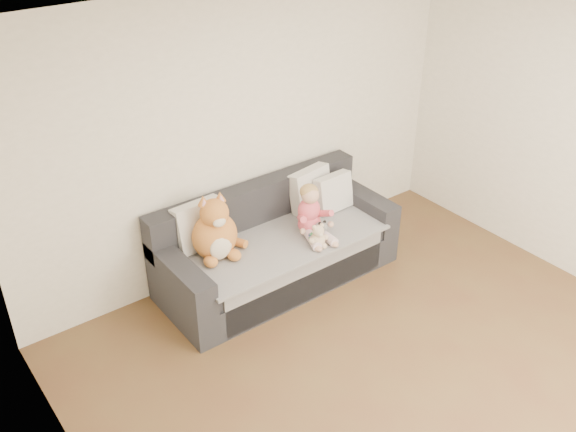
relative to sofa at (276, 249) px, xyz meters
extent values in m
plane|color=brown|center=(0.00, -2.06, -0.31)|extent=(5.00, 5.00, 0.00)
plane|color=white|center=(0.00, -2.06, 2.29)|extent=(5.00, 5.00, 0.00)
plane|color=silver|center=(0.00, 0.44, 0.99)|extent=(4.50, 0.00, 4.50)
cube|color=#242529|center=(0.00, -0.04, -0.16)|extent=(2.20, 0.90, 0.30)
cube|color=#242529|center=(0.00, -0.07, 0.07)|extent=(1.90, 0.80, 0.15)
cube|color=#242529|center=(0.00, 0.31, 0.34)|extent=(2.20, 0.20, 0.40)
cube|color=#242529|center=(-1.00, -0.04, 0.14)|extent=(0.20, 0.90, 0.30)
cube|color=#242529|center=(1.00, -0.04, 0.14)|extent=(0.20, 0.90, 0.30)
cube|color=gray|center=(0.00, -0.09, 0.15)|extent=(1.85, 0.88, 0.02)
cube|color=gray|center=(0.00, -0.48, -0.08)|extent=(1.70, 0.02, 0.41)
cube|color=silver|center=(-0.64, 0.24, 0.37)|extent=(0.46, 0.22, 0.43)
cube|color=silver|center=(0.54, 0.18, 0.36)|extent=(0.46, 0.26, 0.42)
cube|color=silver|center=(0.71, 0.03, 0.34)|extent=(0.39, 0.19, 0.36)
ellipsoid|color=#DD4E55|center=(0.27, -0.15, 0.25)|extent=(0.22, 0.18, 0.18)
ellipsoid|color=#DD4E55|center=(0.28, -0.14, 0.38)|extent=(0.21, 0.18, 0.24)
ellipsoid|color=#DBAA8C|center=(0.27, -0.15, 0.54)|extent=(0.16, 0.16, 0.16)
ellipsoid|color=tan|center=(0.28, -0.13, 0.57)|extent=(0.17, 0.17, 0.13)
cylinder|color=#DD4E55|center=(0.15, -0.19, 0.36)|extent=(0.16, 0.22, 0.14)
cylinder|color=#DD4E55|center=(0.36, -0.23, 0.36)|extent=(0.08, 0.22, 0.14)
ellipsoid|color=#DBAA8C|center=(0.11, -0.27, 0.28)|extent=(0.06, 0.06, 0.06)
ellipsoid|color=#DBAA8C|center=(0.38, -0.32, 0.28)|extent=(0.06, 0.06, 0.06)
cylinder|color=#E5B2C6|center=(0.17, -0.32, 0.20)|extent=(0.18, 0.29, 0.10)
cylinder|color=#E5B2C6|center=(0.30, -0.35, 0.20)|extent=(0.10, 0.29, 0.10)
ellipsoid|color=#DBAA8C|center=(0.13, -0.46, 0.20)|extent=(0.06, 0.09, 0.05)
ellipsoid|color=#DBAA8C|center=(0.28, -0.49, 0.20)|extent=(0.06, 0.09, 0.05)
ellipsoid|color=#B27127|center=(-0.60, 0.05, 0.34)|extent=(0.40, 0.34, 0.42)
ellipsoid|color=beige|center=(-0.62, -0.09, 0.31)|extent=(0.21, 0.09, 0.23)
ellipsoid|color=#B27127|center=(-0.60, 0.02, 0.59)|extent=(0.24, 0.24, 0.24)
ellipsoid|color=beige|center=(-0.62, -0.09, 0.56)|extent=(0.12, 0.07, 0.08)
cone|color=#B27127|center=(-0.67, 0.07, 0.70)|extent=(0.11, 0.11, 0.08)
cone|color=pink|center=(-0.67, 0.06, 0.70)|extent=(0.07, 0.07, 0.05)
cone|color=#B27127|center=(-0.52, 0.05, 0.70)|extent=(0.11, 0.11, 0.08)
cone|color=pink|center=(-0.53, 0.03, 0.70)|extent=(0.07, 0.07, 0.05)
ellipsoid|color=#B27127|center=(-0.73, -0.09, 0.21)|extent=(0.12, 0.14, 0.09)
ellipsoid|color=#B27127|center=(-0.52, -0.13, 0.21)|extent=(0.12, 0.14, 0.09)
cylinder|color=#B27127|center=(-0.40, 0.07, 0.21)|extent=(0.16, 0.28, 0.10)
ellipsoid|color=#C4B188|center=(0.17, -0.39, 0.23)|extent=(0.15, 0.13, 0.15)
ellipsoid|color=#C4B188|center=(0.17, -0.40, 0.33)|extent=(0.10, 0.10, 0.10)
ellipsoid|color=#C4B188|center=(0.13, -0.39, 0.37)|extent=(0.04, 0.04, 0.04)
ellipsoid|color=#C4B188|center=(0.20, -0.40, 0.37)|extent=(0.04, 0.04, 0.04)
ellipsoid|color=beige|center=(0.16, -0.44, 0.32)|extent=(0.04, 0.04, 0.04)
ellipsoid|color=#C4B188|center=(0.10, -0.40, 0.25)|extent=(0.05, 0.05, 0.05)
ellipsoid|color=#C4B188|center=(0.23, -0.43, 0.25)|extent=(0.05, 0.05, 0.05)
ellipsoid|color=#C4B188|center=(0.12, -0.43, 0.19)|extent=(0.06, 0.06, 0.06)
ellipsoid|color=#C4B188|center=(0.20, -0.45, 0.19)|extent=(0.06, 0.06, 0.06)
ellipsoid|color=white|center=(0.30, -0.23, 0.22)|extent=(0.13, 0.17, 0.12)
ellipsoid|color=white|center=(0.30, -0.31, 0.27)|extent=(0.08, 0.08, 0.08)
ellipsoid|color=black|center=(0.27, -0.29, 0.31)|extent=(0.03, 0.03, 0.03)
ellipsoid|color=black|center=(0.33, -0.29, 0.31)|extent=(0.03, 0.03, 0.03)
cylinder|color=#403590|center=(0.18, -0.30, 0.20)|extent=(0.07, 0.07, 0.08)
cone|color=#3EA15B|center=(0.18, -0.30, 0.25)|extent=(0.07, 0.07, 0.03)
cylinder|color=#3EA15B|center=(0.14, -0.32, 0.21)|extent=(0.02, 0.02, 0.05)
cylinder|color=#3EA15B|center=(0.21, -0.29, 0.21)|extent=(0.02, 0.02, 0.05)
camera|label=1|loc=(-2.84, -3.98, 3.27)|focal=40.00mm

